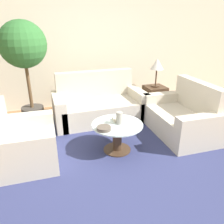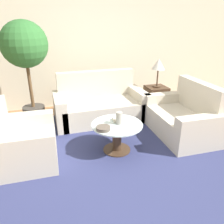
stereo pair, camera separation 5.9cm
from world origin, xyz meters
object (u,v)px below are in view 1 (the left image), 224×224
(armchair, at_px, (20,145))
(potted_plant, at_px, (24,53))
(bowl, at_px, (104,128))
(book_stack, at_px, (119,119))
(sofa_main, at_px, (99,105))
(loveseat, at_px, (183,118))
(table_lamp, at_px, (157,65))
(coffee_table, at_px, (117,134))
(vase, at_px, (119,118))

(armchair, distance_m, potted_plant, 1.67)
(bowl, distance_m, book_stack, 0.38)
(potted_plant, bearing_deg, book_stack, -45.25)
(sofa_main, relative_size, bowl, 8.85)
(potted_plant, xyz_separation_m, book_stack, (1.28, -1.29, -0.89))
(sofa_main, relative_size, loveseat, 1.29)
(table_lamp, bearing_deg, sofa_main, 179.58)
(coffee_table, height_order, book_stack, book_stack)
(armchair, bearing_deg, loveseat, -86.91)
(vase, bearing_deg, sofa_main, 88.71)
(sofa_main, bearing_deg, loveseat, -41.12)
(vase, relative_size, book_stack, 0.97)
(potted_plant, bearing_deg, armchair, -97.40)
(armchair, height_order, book_stack, armchair)
(bowl, bearing_deg, table_lamp, 41.44)
(potted_plant, relative_size, bowl, 9.41)
(loveseat, bearing_deg, bowl, -76.64)
(sofa_main, height_order, potted_plant, potted_plant)
(table_lamp, distance_m, bowl, 2.19)
(sofa_main, height_order, loveseat, sofa_main)
(table_lamp, bearing_deg, coffee_table, -136.36)
(armchair, xyz_separation_m, table_lamp, (2.73, 1.14, 0.74))
(potted_plant, height_order, book_stack, potted_plant)
(armchair, xyz_separation_m, potted_plant, (0.16, 1.26, 1.08))
(coffee_table, xyz_separation_m, vase, (0.03, 0.00, 0.26))
(armchair, xyz_separation_m, book_stack, (1.45, -0.03, 0.19))
(coffee_table, xyz_separation_m, bowl, (-0.25, -0.12, 0.19))
(armchair, distance_m, vase, 1.45)
(table_lamp, height_order, book_stack, table_lamp)
(bowl, bearing_deg, loveseat, 11.22)
(armchair, xyz_separation_m, loveseat, (2.71, 0.05, 0.00))
(coffee_table, distance_m, vase, 0.26)
(bowl, bearing_deg, book_stack, 36.40)
(sofa_main, bearing_deg, coffee_table, -92.72)
(coffee_table, bearing_deg, potted_plant, 131.14)
(coffee_table, bearing_deg, table_lamp, 43.64)
(table_lamp, bearing_deg, armchair, -157.25)
(table_lamp, height_order, potted_plant, potted_plant)
(loveseat, bearing_deg, armchair, -86.77)
(coffee_table, xyz_separation_m, book_stack, (0.06, 0.10, 0.19))
(armchair, height_order, coffee_table, armchair)
(sofa_main, relative_size, coffee_table, 2.33)
(loveseat, height_order, bowl, loveseat)
(loveseat, distance_m, vase, 1.33)
(armchair, distance_m, loveseat, 2.71)
(vase, xyz_separation_m, bowl, (-0.28, -0.12, -0.07))
(table_lamp, distance_m, potted_plant, 2.59)
(loveseat, bearing_deg, coffee_table, -79.79)
(bowl, bearing_deg, vase, 23.91)
(coffee_table, bearing_deg, loveseat, 8.07)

